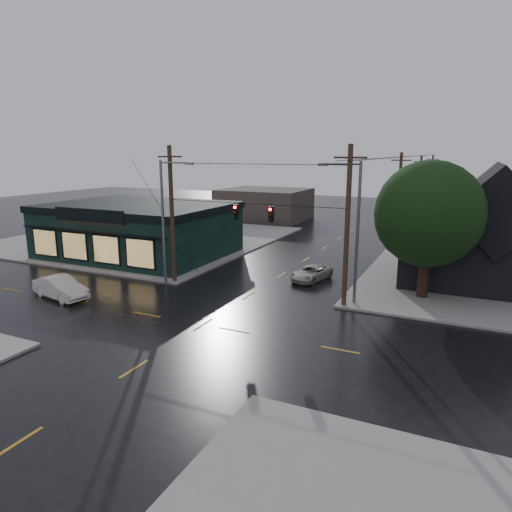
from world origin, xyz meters
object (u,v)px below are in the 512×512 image
at_px(utility_pole_ne, 344,307).
at_px(sedan_cream, 61,288).
at_px(utility_pole_nw, 175,283).
at_px(suv_silver, 311,273).
at_px(corner_tree, 429,214).

bearing_deg(utility_pole_ne, sedan_cream, -160.32).
distance_m(utility_pole_nw, suv_silver, 10.47).
bearing_deg(corner_tree, utility_pole_ne, -137.87).
bearing_deg(suv_silver, utility_pole_ne, -39.91).
bearing_deg(utility_pole_nw, corner_tree, 12.76).
xyz_separation_m(utility_pole_ne, suv_silver, (-3.85, 5.06, 0.56)).
bearing_deg(sedan_cream, utility_pole_ne, -59.08).
xyz_separation_m(corner_tree, sedan_cream, (-22.13, -10.29, -4.98)).
xyz_separation_m(corner_tree, suv_silver, (-8.19, 1.14, -5.16)).
bearing_deg(utility_pole_ne, corner_tree, 42.13).
distance_m(utility_pole_ne, suv_silver, 6.39).
relative_size(utility_pole_nw, suv_silver, 2.51).
distance_m(corner_tree, utility_pole_ne, 8.19).
xyz_separation_m(utility_pole_nw, suv_silver, (9.15, 5.06, 0.56)).
bearing_deg(corner_tree, utility_pole_nw, -167.24).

